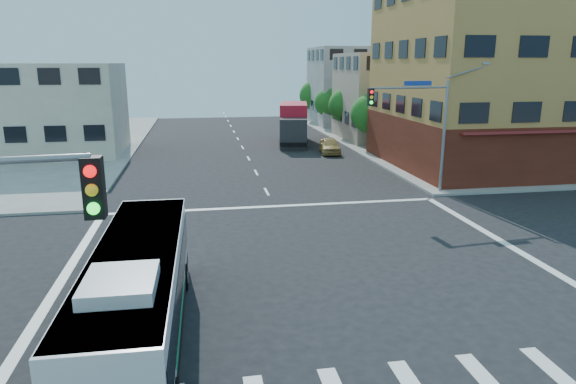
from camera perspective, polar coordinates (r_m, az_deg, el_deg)
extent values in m
plane|color=black|center=(20.73, 2.38, -8.65)|extent=(120.00, 120.00, 0.00)
cube|color=gray|center=(66.87, 26.18, 5.89)|extent=(50.00, 50.00, 0.15)
cube|color=#B47E40|center=(44.30, 23.63, 11.68)|extent=(18.00, 15.00, 14.00)
cube|color=#5E2115|center=(44.70, 23.00, 5.29)|extent=(18.09, 15.08, 4.00)
cube|color=maroon|center=(38.78, 28.84, 5.86)|extent=(16.00, 1.60, 0.51)
cube|color=tan|center=(56.84, 12.17, 10.29)|extent=(12.00, 10.00, 9.00)
cube|color=#ACACA6|center=(69.99, 7.88, 11.55)|extent=(12.00, 10.00, 10.00)
cube|color=beige|center=(50.50, -24.88, 8.29)|extent=(12.00, 10.00, 8.00)
cylinder|color=gray|center=(33.32, 16.91, 5.74)|extent=(0.18, 0.18, 7.00)
cylinder|color=gray|center=(31.77, 13.41, 11.21)|extent=(5.01, 0.62, 0.12)
cube|color=black|center=(30.67, 9.17, 10.38)|extent=(0.32, 0.30, 1.00)
sphere|color=#FF0C0C|center=(30.49, 9.29, 10.92)|extent=(0.20, 0.20, 0.20)
sphere|color=yellow|center=(30.51, 9.27, 10.35)|extent=(0.20, 0.20, 0.20)
sphere|color=#19FF33|center=(30.53, 9.25, 9.79)|extent=(0.20, 0.20, 0.20)
cube|color=navy|center=(32.00, 14.24, 11.63)|extent=(1.80, 0.22, 0.28)
cube|color=gray|center=(34.43, 21.10, 13.20)|extent=(0.50, 0.22, 0.14)
cube|color=black|center=(8.75, -20.78, 0.46)|extent=(0.32, 0.30, 1.00)
sphere|color=#FF0C0C|center=(8.52, -21.16, 2.15)|extent=(0.20, 0.20, 0.20)
sphere|color=yellow|center=(8.59, -20.98, 0.20)|extent=(0.20, 0.20, 0.20)
sphere|color=#19FF33|center=(8.66, -20.81, -1.73)|extent=(0.20, 0.20, 0.20)
cylinder|color=#342313|center=(49.80, 8.93, 5.83)|extent=(0.28, 0.28, 1.92)
sphere|color=#1A5418|center=(49.52, 9.04, 8.59)|extent=(3.60, 3.60, 3.60)
sphere|color=#1A5418|center=(49.29, 9.64, 9.59)|extent=(2.52, 2.52, 2.52)
cylinder|color=#342313|center=(57.36, 6.38, 7.04)|extent=(0.28, 0.28, 1.99)
sphere|color=#1A5418|center=(57.11, 6.45, 9.54)|extent=(3.80, 3.80, 3.80)
sphere|color=#1A5418|center=(56.86, 6.95, 10.47)|extent=(2.66, 2.66, 2.66)
cylinder|color=#342313|center=(65.03, 4.41, 7.87)|extent=(0.28, 0.28, 1.89)
sphere|color=#1A5418|center=(64.82, 4.45, 9.89)|extent=(3.40, 3.40, 3.40)
sphere|color=#1A5418|center=(64.58, 4.88, 10.63)|extent=(2.38, 2.38, 2.38)
cylinder|color=#342313|center=(72.77, 2.86, 8.62)|extent=(0.28, 0.28, 2.03)
sphere|color=#1A5418|center=(72.56, 2.88, 10.67)|extent=(4.00, 4.00, 4.00)
sphere|color=#1A5418|center=(72.30, 3.26, 11.45)|extent=(2.80, 2.80, 2.80)
cube|color=black|center=(16.17, -15.94, -14.18)|extent=(2.49, 11.01, 0.41)
cube|color=white|center=(15.68, -16.21, -10.57)|extent=(2.47, 10.99, 2.60)
cube|color=black|center=(15.62, -16.26, -10.04)|extent=(2.52, 10.66, 1.14)
cube|color=black|center=(20.69, -14.48, -4.15)|extent=(2.14, 0.08, 1.23)
cube|color=#E5590C|center=(20.46, -14.63, -1.70)|extent=(1.75, 0.07, 0.26)
cube|color=white|center=(15.22, -16.54, -6.29)|extent=(2.42, 10.77, 0.11)
cube|color=white|center=(12.62, -18.14, -9.66)|extent=(1.66, 2.03, 0.33)
cube|color=#0F7944|center=(15.76, -20.60, -13.48)|extent=(0.09, 5.02, 0.26)
cube|color=#0F7944|center=(15.45, -11.80, -13.41)|extent=(0.09, 5.02, 0.26)
cylinder|color=black|center=(19.48, -18.00, -9.40)|extent=(0.29, 0.95, 0.95)
cylinder|color=#99999E|center=(19.50, -18.37, -9.41)|extent=(0.04, 0.48, 0.47)
cylinder|color=black|center=(19.24, -11.48, -9.27)|extent=(0.29, 0.95, 0.95)
cylinder|color=#99999E|center=(19.23, -11.10, -9.25)|extent=(0.04, 0.48, 0.47)
cube|color=#27282C|center=(49.35, 0.61, 6.50)|extent=(2.97, 2.88, 2.90)
cube|color=black|center=(48.24, 0.61, 6.86)|extent=(2.32, 0.52, 1.11)
cube|color=red|center=(53.45, 0.63, 8.05)|extent=(3.78, 6.63, 3.34)
cube|color=black|center=(52.33, 0.62, 6.02)|extent=(4.06, 9.22, 0.33)
cylinder|color=black|center=(49.71, -0.75, 5.52)|extent=(0.51, 1.15, 1.11)
cylinder|color=black|center=(49.70, 1.96, 5.51)|extent=(0.51, 1.15, 1.11)
cylinder|color=black|center=(52.91, -0.65, 6.04)|extent=(0.51, 1.15, 1.11)
cylinder|color=black|center=(52.90, 1.90, 6.04)|extent=(0.51, 1.15, 1.11)
cylinder|color=black|center=(55.67, -0.58, 6.45)|extent=(0.51, 1.15, 1.11)
cylinder|color=black|center=(55.66, 1.84, 6.44)|extent=(0.51, 1.15, 1.11)
imported|color=tan|center=(47.00, 4.65, 5.16)|extent=(2.23, 4.39, 1.43)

